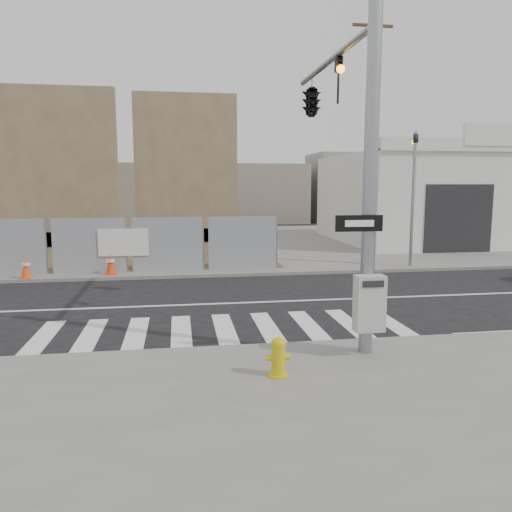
{
  "coord_description": "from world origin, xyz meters",
  "views": [
    {
      "loc": [
        -1.02,
        -13.64,
        3.33
      ],
      "look_at": [
        1.05,
        -0.46,
        1.4
      ],
      "focal_mm": 35.0,
      "sensor_mm": 36.0,
      "label": 1
    }
  ],
  "objects": [
    {
      "name": "far_signal_pole",
      "position": [
        8.0,
        4.6,
        3.48
      ],
      "size": [
        0.16,
        0.2,
        5.6
      ],
      "color": "gray",
      "rests_on": "sidewalk_far"
    },
    {
      "name": "traffic_cone_d",
      "position": [
        -3.44,
        4.56,
        0.49
      ],
      "size": [
        0.4,
        0.4,
        0.76
      ],
      "rotation": [
        0.0,
        0.0,
        0.03
      ],
      "color": "#F9340D",
      "rests_on": "sidewalk_far"
    },
    {
      "name": "traffic_cone_c",
      "position": [
        -6.21,
        4.22,
        0.49
      ],
      "size": [
        0.44,
        0.44,
        0.75
      ],
      "rotation": [
        0.0,
        0.0,
        -0.15
      ],
      "color": "#FC4D0D",
      "rests_on": "sidewalk_far"
    },
    {
      "name": "ground",
      "position": [
        0.0,
        0.0,
        0.0
      ],
      "size": [
        100.0,
        100.0,
        0.0
      ],
      "primitive_type": "plane",
      "color": "black",
      "rests_on": "ground"
    },
    {
      "name": "concrete_wall_left",
      "position": [
        -7.0,
        13.08,
        3.38
      ],
      "size": [
        6.0,
        1.3,
        8.0
      ],
      "color": "brown",
      "rests_on": "sidewalk_far"
    },
    {
      "name": "auto_shop",
      "position": [
        14.0,
        12.97,
        2.54
      ],
      "size": [
        12.0,
        10.2,
        5.95
      ],
      "color": "silver",
      "rests_on": "sidewalk_far"
    },
    {
      "name": "fire_hydrant",
      "position": [
        0.6,
        -5.74,
        0.45
      ],
      "size": [
        0.41,
        0.37,
        0.67
      ],
      "rotation": [
        0.0,
        0.0,
        -0.06
      ],
      "color": "gold",
      "rests_on": "sidewalk_near"
    },
    {
      "name": "sidewalk_far",
      "position": [
        0.0,
        14.0,
        0.06
      ],
      "size": [
        50.0,
        20.0,
        0.12
      ],
      "primitive_type": "cube",
      "color": "slate",
      "rests_on": "ground"
    },
    {
      "name": "signal_pole",
      "position": [
        2.49,
        -2.05,
        4.78
      ],
      "size": [
        0.96,
        5.87,
        7.0
      ],
      "color": "gray",
      "rests_on": "sidewalk_near"
    },
    {
      "name": "utility_pole_right",
      "position": [
        6.5,
        5.5,
        5.2
      ],
      "size": [
        1.6,
        0.28,
        10.0
      ],
      "color": "brown",
      "rests_on": "sidewalk_far"
    },
    {
      "name": "concrete_wall_right",
      "position": [
        -0.5,
        14.08,
        3.38
      ],
      "size": [
        5.5,
        1.3,
        8.0
      ],
      "color": "brown",
      "rests_on": "sidewalk_far"
    }
  ]
}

